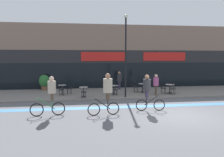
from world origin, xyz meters
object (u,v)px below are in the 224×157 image
at_px(bistro_table_4, 170,87).
at_px(cafe_chair_0_side, 70,88).
at_px(cafe_chair_4_side, 162,87).
at_px(planter_pot, 44,82).
at_px(cafe_chair_4_near, 173,88).
at_px(bistro_table_3, 142,86).
at_px(cyclist_2, 107,90).
at_px(cyclist_0, 148,90).
at_px(cafe_chair_0_near, 62,89).
at_px(lamp_post, 126,51).
at_px(pedestrian_far_end, 156,83).
at_px(cyclist_1, 51,94).
at_px(cafe_chair_1_near, 84,91).
at_px(bistro_table_2, 114,88).
at_px(cafe_chair_3_near, 144,87).
at_px(cafe_chair_3_side, 135,86).
at_px(bistro_table_0, 62,88).
at_px(cafe_chair_2_near, 115,89).
at_px(bistro_table_1, 84,90).
at_px(pedestrian_near_end, 119,79).

distance_m(bistro_table_4, cafe_chair_0_side, 8.08).
distance_m(cafe_chair_4_side, planter_pot, 10.31).
relative_size(bistro_table_4, cafe_chair_4_near, 0.85).
relative_size(bistro_table_3, cyclist_2, 0.33).
bearing_deg(cyclist_0, cafe_chair_0_near, 141.23).
height_order(lamp_post, pedestrian_far_end, lamp_post).
bearing_deg(cyclist_1, lamp_post, -144.88).
bearing_deg(cafe_chair_1_near, cyclist_0, -136.92).
xyz_separation_m(cyclist_1, pedestrian_far_end, (7.31, 4.55, -0.08)).
height_order(bistro_table_2, bistro_table_3, bistro_table_3).
bearing_deg(cafe_chair_0_side, pedestrian_far_end, 170.03).
height_order(bistro_table_2, cafe_chair_3_near, cafe_chair_3_near).
relative_size(cafe_chair_1_near, cafe_chair_3_side, 1.00).
bearing_deg(cyclist_2, bistro_table_0, -70.00).
xyz_separation_m(bistro_table_3, cyclist_0, (-1.35, -5.83, 0.58)).
distance_m(cafe_chair_4_near, cyclist_0, 5.54).
height_order(bistro_table_2, cyclist_1, cyclist_1).
bearing_deg(bistro_table_2, cafe_chair_2_near, -89.76).
distance_m(bistro_table_0, cafe_chair_0_side, 0.63).
height_order(bistro_table_4, cyclist_0, cyclist_0).
relative_size(cafe_chair_4_near, lamp_post, 0.15).
relative_size(bistro_table_3, cafe_chair_0_near, 0.81).
height_order(cafe_chair_3_near, lamp_post, lamp_post).
height_order(bistro_table_0, cafe_chair_1_near, cafe_chair_1_near).
relative_size(cafe_chair_4_near, cyclist_0, 0.43).
xyz_separation_m(bistro_table_1, cafe_chair_3_near, (4.92, 0.86, -0.00)).
height_order(bistro_table_4, cafe_chair_1_near, cafe_chair_1_near).
bearing_deg(cafe_chair_3_side, cafe_chair_1_near, -152.19).
bearing_deg(pedestrian_far_end, cafe_chair_3_side, -39.67).
relative_size(bistro_table_1, cafe_chair_2_near, 0.81).
xyz_separation_m(bistro_table_0, cafe_chair_4_near, (8.67, -1.36, -0.01)).
bearing_deg(cafe_chair_1_near, cafe_chair_2_near, -72.49).
height_order(bistro_table_3, bistro_table_4, bistro_table_4).
distance_m(planter_pot, pedestrian_far_end, 9.80).
bearing_deg(bistro_table_0, cafe_chair_3_near, -4.15).
relative_size(cafe_chair_2_near, cyclist_1, 0.43).
bearing_deg(cyclist_2, bistro_table_4, -140.87).
bearing_deg(cafe_chair_4_near, cafe_chair_0_side, 79.46).
bearing_deg(lamp_post, cyclist_1, -139.29).
bearing_deg(cyclist_1, cafe_chair_2_near, -136.42).
distance_m(cafe_chair_4_near, planter_pot, 11.10).
bearing_deg(bistro_table_0, cafe_chair_4_near, -8.92).
bearing_deg(bistro_table_3, cafe_chair_3_side, 179.80).
xyz_separation_m(cafe_chair_1_near, pedestrian_near_end, (3.30, 4.03, 0.45)).
xyz_separation_m(cafe_chair_3_side, cafe_chair_4_near, (2.70, -1.51, 0.00)).
bearing_deg(bistro_table_4, cafe_chair_3_side, 161.82).
relative_size(cafe_chair_4_side, cyclist_0, 0.43).
distance_m(bistro_table_0, bistro_table_1, 2.15).
height_order(bistro_table_0, bistro_table_4, bistro_table_0).
bearing_deg(cyclist_2, bistro_table_2, -106.62).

